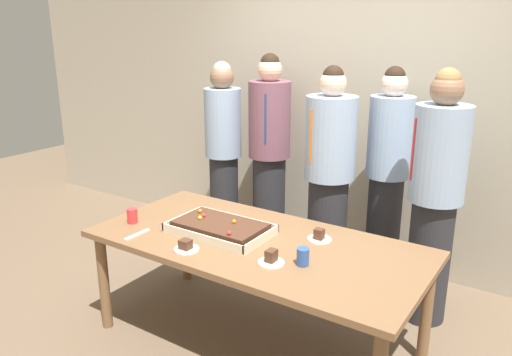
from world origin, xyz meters
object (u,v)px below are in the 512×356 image
(plated_slice_near_right, at_px, (271,259))
(person_green_shirt_behind, at_px, (269,155))
(person_far_right_suit, at_px, (223,153))
(plated_slice_near_left, at_px, (319,237))
(person_left_edge_reaching, at_px, (387,177))
(plated_slice_far_left, at_px, (186,247))
(cake_server_utensil, at_px, (137,235))
(drink_cup_middle, at_px, (303,257))
(drink_cup_nearest, at_px, (132,216))
(person_serving_front, at_px, (329,181))
(sheet_cake, at_px, (220,228))
(person_striped_tie_right, at_px, (435,197))
(party_table, at_px, (257,251))

(plated_slice_near_right, relative_size, person_green_shirt_behind, 0.08)
(person_green_shirt_behind, height_order, person_far_right_suit, person_green_shirt_behind)
(plated_slice_near_left, height_order, person_left_edge_reaching, person_left_edge_reaching)
(plated_slice_near_right, xyz_separation_m, person_green_shirt_behind, (-0.89, 1.40, 0.18))
(plated_slice_far_left, xyz_separation_m, cake_server_utensil, (-0.41, -0.00, -0.02))
(plated_slice_near_right, bearing_deg, person_left_edge_reaching, 83.92)
(drink_cup_middle, height_order, person_far_right_suit, person_far_right_suit)
(drink_cup_nearest, xyz_separation_m, person_serving_front, (0.92, 1.09, 0.12))
(plated_slice_near_left, xyz_separation_m, plated_slice_far_left, (-0.59, -0.57, -0.00))
(person_serving_front, xyz_separation_m, person_left_edge_reaching, (0.33, 0.33, 0.00))
(sheet_cake, height_order, plated_slice_far_left, sheet_cake)
(drink_cup_middle, relative_size, person_serving_front, 0.06)
(plated_slice_near_right, distance_m, person_left_edge_reaching, 1.44)
(person_striped_tie_right, bearing_deg, sheet_cake, -0.01)
(plated_slice_near_right, bearing_deg, plated_slice_near_left, 79.28)
(plated_slice_near_left, xyz_separation_m, person_far_right_suit, (-1.42, 0.91, 0.15))
(party_table, xyz_separation_m, person_serving_front, (0.06, 0.88, 0.24))
(plated_slice_far_left, height_order, person_striped_tie_right, person_striped_tie_right)
(plated_slice_near_right, distance_m, person_striped_tie_right, 1.27)
(drink_cup_middle, height_order, cake_server_utensil, drink_cup_middle)
(sheet_cake, relative_size, person_left_edge_reaching, 0.37)
(sheet_cake, relative_size, person_far_right_suit, 0.37)
(plated_slice_near_right, bearing_deg, cake_server_utensil, -171.60)
(sheet_cake, bearing_deg, drink_cup_middle, -8.96)
(drink_cup_middle, distance_m, person_striped_tie_right, 1.13)
(person_green_shirt_behind, bearing_deg, person_serving_front, 48.64)
(cake_server_utensil, height_order, person_serving_front, person_serving_front)
(plated_slice_near_left, relative_size, plated_slice_near_right, 1.00)
(sheet_cake, distance_m, person_left_edge_reaching, 1.41)
(cake_server_utensil, height_order, person_green_shirt_behind, person_green_shirt_behind)
(person_green_shirt_behind, distance_m, person_left_edge_reaching, 1.04)
(party_table, relative_size, plated_slice_near_left, 13.88)
(sheet_cake, distance_m, drink_cup_middle, 0.66)
(person_far_right_suit, bearing_deg, drink_cup_middle, 13.77)
(party_table, bearing_deg, drink_cup_nearest, -166.09)
(plated_slice_near_right, bearing_deg, drink_cup_middle, 26.20)
(party_table, distance_m, person_left_edge_reaching, 1.30)
(plated_slice_near_left, bearing_deg, plated_slice_near_right, -100.72)
(person_striped_tie_right, bearing_deg, cake_server_utensil, -1.09)
(party_table, distance_m, plated_slice_near_left, 0.40)
(plated_slice_near_left, xyz_separation_m, person_green_shirt_behind, (-0.97, 0.97, 0.18))
(sheet_cake, height_order, plated_slice_near_left, sheet_cake)
(party_table, xyz_separation_m, drink_cup_nearest, (-0.86, -0.21, 0.12))
(drink_cup_middle, bearing_deg, person_far_right_suit, 139.88)
(cake_server_utensil, relative_size, person_serving_front, 0.12)
(drink_cup_nearest, relative_size, cake_server_utensil, 0.50)
(sheet_cake, xyz_separation_m, cake_server_utensil, (-0.42, -0.32, -0.03))
(party_table, height_order, drink_cup_middle, drink_cup_middle)
(cake_server_utensil, bearing_deg, person_far_right_suit, 105.99)
(plated_slice_near_right, distance_m, drink_cup_middle, 0.18)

